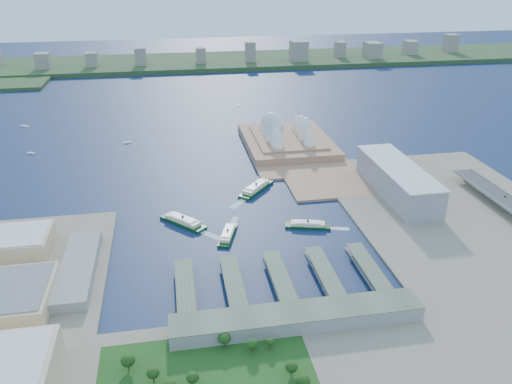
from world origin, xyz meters
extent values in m
plane|color=#0D183F|center=(0.00, 0.00, 0.00)|extent=(3000.00, 3000.00, 0.00)
cube|color=gray|center=(240.00, -50.00, 1.50)|extent=(240.00, 500.00, 3.00)
cube|color=#A27658|center=(107.50, 260.00, 1.50)|extent=(135.00, 220.00, 3.00)
cube|color=#2D4926|center=(0.00, 980.00, 6.00)|extent=(2200.00, 260.00, 12.00)
cube|color=gray|center=(195.00, 80.00, 20.50)|extent=(45.00, 155.00, 35.00)
cube|color=gray|center=(15.00, -135.00, 9.00)|extent=(200.00, 28.00, 12.00)
imported|color=slate|center=(304.00, 25.07, 15.51)|extent=(1.84, 4.54, 1.32)
camera|label=1|loc=(-71.86, -437.32, 264.10)|focal=35.00mm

